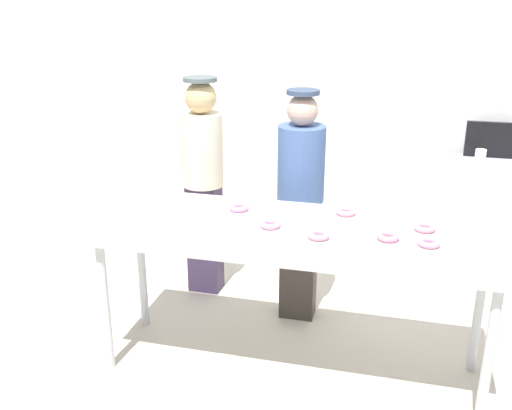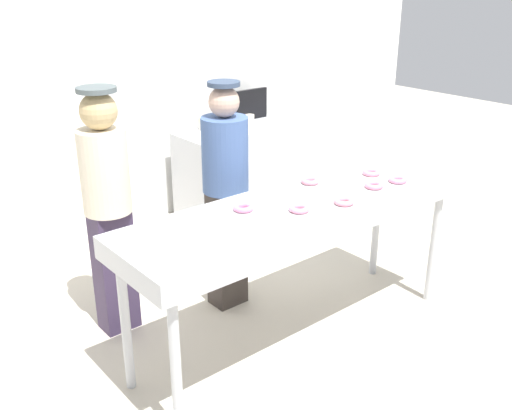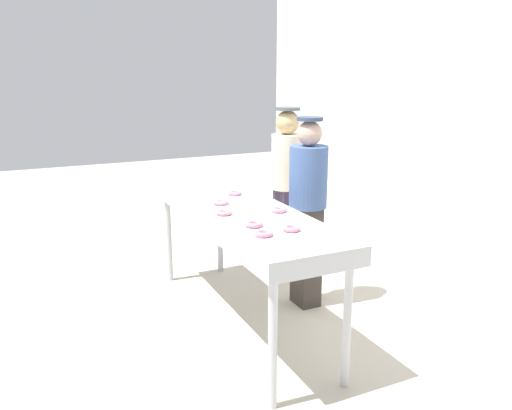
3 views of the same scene
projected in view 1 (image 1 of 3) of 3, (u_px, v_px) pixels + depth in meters
name	position (u px, v px, depth m)	size (l,w,h in m)	color
ground_plane	(290.00, 367.00, 3.73)	(16.00, 16.00, 0.00)	beige
back_wall	(346.00, 67.00, 5.44)	(8.00, 0.12, 3.11)	white
fryer_conveyor	(293.00, 234.00, 3.42)	(2.38, 0.69, 0.98)	#B7BABF
strawberry_donut_0	(346.00, 212.00, 3.51)	(0.12, 0.12, 0.03)	pink
strawberry_donut_1	(425.00, 228.00, 3.27)	(0.12, 0.12, 0.03)	pink
strawberry_donut_2	(318.00, 235.00, 3.17)	(0.12, 0.12, 0.03)	pink
strawberry_donut_3	(388.00, 237.00, 3.15)	(0.12, 0.12, 0.03)	pink
strawberry_donut_4	(239.00, 207.00, 3.58)	(0.12, 0.12, 0.03)	pink
strawberry_donut_5	(270.00, 224.00, 3.32)	(0.12, 0.12, 0.03)	pink
strawberry_donut_6	(429.00, 243.00, 3.08)	(0.12, 0.12, 0.03)	pink
worker_baker	(300.00, 196.00, 4.04)	(0.32, 0.32, 1.62)	#362F2A
worker_assistant	(203.00, 177.00, 4.41)	(0.30, 0.30, 1.65)	#362A44
prep_counter	(492.00, 212.00, 5.10)	(1.75, 0.53, 0.86)	#B7BABF
paper_cup_0	(429.00, 148.00, 5.21)	(0.09, 0.09, 0.13)	beige
paper_cup_1	(480.00, 157.00, 4.93)	(0.09, 0.09, 0.13)	beige
menu_display	(498.00, 140.00, 5.10)	(0.54, 0.04, 0.31)	black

